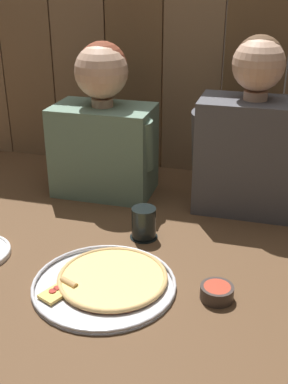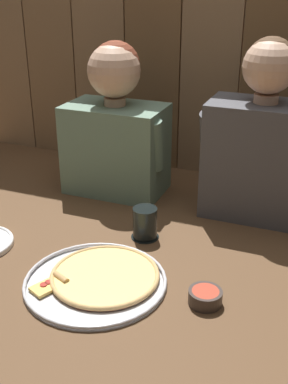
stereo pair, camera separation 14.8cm
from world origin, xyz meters
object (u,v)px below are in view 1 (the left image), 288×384
(pizza_tray, at_px, (108,281))
(drinking_glass, at_px, (144,223))
(diner_left, at_px, (103,127))
(dipping_bowl, at_px, (217,292))
(diner_right, at_px, (251,137))

(pizza_tray, height_order, drinking_glass, drinking_glass)
(pizza_tray, relative_size, diner_left, 0.70)
(pizza_tray, xyz_separation_m, dipping_bowl, (0.30, 0.02, 0.01))
(pizza_tray, relative_size, diner_right, 0.65)
(dipping_bowl, relative_size, diner_left, 0.16)
(pizza_tray, relative_size, drinking_glass, 3.80)
(drinking_glass, distance_m, diner_right, 0.49)
(dipping_bowl, bearing_deg, diner_left, 132.25)
(pizza_tray, bearing_deg, drinking_glass, 84.42)
(drinking_glass, xyz_separation_m, diner_left, (-0.24, 0.31, 0.21))
(drinking_glass, relative_size, dipping_bowl, 1.17)
(diner_left, bearing_deg, dipping_bowl, -47.75)
(pizza_tray, bearing_deg, diner_left, 110.25)
(diner_right, bearing_deg, pizza_tray, -119.16)
(drinking_glass, distance_m, diner_left, 0.45)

